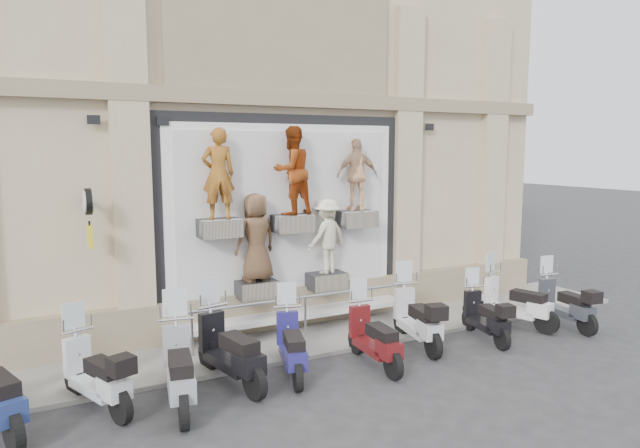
{
  "coord_description": "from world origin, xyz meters",
  "views": [
    {
      "loc": [
        -4.89,
        -7.96,
        3.85
      ],
      "look_at": [
        0.28,
        1.9,
        2.37
      ],
      "focal_mm": 32.0,
      "sensor_mm": 36.0,
      "label": 1
    }
  ],
  "objects_px": {
    "scooter_b": "(95,360)",
    "scooter_h": "(486,307)",
    "clock_sign_bracket": "(88,210)",
    "scooter_c": "(179,354)",
    "scooter_j": "(565,294)",
    "scooter_g": "(417,307)",
    "scooter_f": "(374,326)",
    "guard_rail": "(305,318)",
    "scooter_e": "(292,333)",
    "scooter_d": "(230,335)",
    "scooter_i": "(516,292)"
  },
  "relations": [
    {
      "from": "scooter_b",
      "to": "scooter_h",
      "type": "height_order",
      "value": "scooter_b"
    },
    {
      "from": "clock_sign_bracket",
      "to": "scooter_c",
      "type": "distance_m",
      "value": 3.14
    },
    {
      "from": "scooter_h",
      "to": "scooter_j",
      "type": "relative_size",
      "value": 0.94
    },
    {
      "from": "scooter_c",
      "to": "clock_sign_bracket",
      "type": "bearing_deg",
      "value": 122.65
    },
    {
      "from": "scooter_c",
      "to": "scooter_g",
      "type": "relative_size",
      "value": 1.05
    },
    {
      "from": "clock_sign_bracket",
      "to": "scooter_j",
      "type": "distance_m",
      "value": 9.77
    },
    {
      "from": "scooter_g",
      "to": "scooter_f",
      "type": "bearing_deg",
      "value": -148.83
    },
    {
      "from": "clock_sign_bracket",
      "to": "scooter_b",
      "type": "distance_m",
      "value": 2.71
    },
    {
      "from": "scooter_h",
      "to": "scooter_j",
      "type": "xyz_separation_m",
      "value": [
        2.13,
        -0.16,
        0.04
      ]
    },
    {
      "from": "scooter_h",
      "to": "scooter_j",
      "type": "distance_m",
      "value": 2.14
    },
    {
      "from": "guard_rail",
      "to": "scooter_e",
      "type": "xyz_separation_m",
      "value": [
        -0.98,
        -1.48,
        0.28
      ]
    },
    {
      "from": "guard_rail",
      "to": "scooter_h",
      "type": "distance_m",
      "value": 3.64
    },
    {
      "from": "scooter_c",
      "to": "scooter_e",
      "type": "distance_m",
      "value": 2.01
    },
    {
      "from": "scooter_g",
      "to": "scooter_b",
      "type": "bearing_deg",
      "value": -168.62
    },
    {
      "from": "clock_sign_bracket",
      "to": "scooter_j",
      "type": "xyz_separation_m",
      "value": [
        9.28,
        -2.26,
        -2.07
      ]
    },
    {
      "from": "scooter_j",
      "to": "clock_sign_bracket",
      "type": "bearing_deg",
      "value": 173.92
    },
    {
      "from": "guard_rail",
      "to": "scooter_d",
      "type": "bearing_deg",
      "value": -146.32
    },
    {
      "from": "guard_rail",
      "to": "scooter_e",
      "type": "distance_m",
      "value": 1.79
    },
    {
      "from": "scooter_b",
      "to": "scooter_e",
      "type": "relative_size",
      "value": 1.03
    },
    {
      "from": "scooter_b",
      "to": "scooter_h",
      "type": "bearing_deg",
      "value": -23.42
    },
    {
      "from": "scooter_f",
      "to": "scooter_b",
      "type": "bearing_deg",
      "value": 177.95
    },
    {
      "from": "scooter_g",
      "to": "scooter_i",
      "type": "relative_size",
      "value": 1.02
    },
    {
      "from": "guard_rail",
      "to": "scooter_d",
      "type": "relative_size",
      "value": 2.47
    },
    {
      "from": "clock_sign_bracket",
      "to": "scooter_i",
      "type": "bearing_deg",
      "value": -12.05
    },
    {
      "from": "scooter_c",
      "to": "scooter_b",
      "type": "bearing_deg",
      "value": 166.98
    },
    {
      "from": "clock_sign_bracket",
      "to": "scooter_f",
      "type": "distance_m",
      "value": 5.34
    },
    {
      "from": "scooter_f",
      "to": "scooter_h",
      "type": "relative_size",
      "value": 1.07
    },
    {
      "from": "scooter_g",
      "to": "scooter_i",
      "type": "height_order",
      "value": "scooter_g"
    },
    {
      "from": "scooter_d",
      "to": "scooter_c",
      "type": "bearing_deg",
      "value": -166.46
    },
    {
      "from": "clock_sign_bracket",
      "to": "scooter_b",
      "type": "xyz_separation_m",
      "value": [
        -0.19,
        -1.77,
        -2.04
      ]
    },
    {
      "from": "guard_rail",
      "to": "scooter_j",
      "type": "distance_m",
      "value": 5.68
    },
    {
      "from": "scooter_e",
      "to": "scooter_j",
      "type": "distance_m",
      "value": 6.37
    },
    {
      "from": "scooter_c",
      "to": "scooter_i",
      "type": "xyz_separation_m",
      "value": [
        7.4,
        0.47,
        -0.05
      ]
    },
    {
      "from": "scooter_c",
      "to": "scooter_j",
      "type": "relative_size",
      "value": 1.13
    },
    {
      "from": "scooter_c",
      "to": "scooter_h",
      "type": "height_order",
      "value": "scooter_c"
    },
    {
      "from": "scooter_i",
      "to": "scooter_j",
      "type": "relative_size",
      "value": 1.06
    },
    {
      "from": "scooter_b",
      "to": "scooter_f",
      "type": "bearing_deg",
      "value": -26.65
    },
    {
      "from": "clock_sign_bracket",
      "to": "scooter_h",
      "type": "xyz_separation_m",
      "value": [
        7.15,
        -2.1,
        -2.11
      ]
    },
    {
      "from": "guard_rail",
      "to": "clock_sign_bracket",
      "type": "bearing_deg",
      "value": 173.16
    },
    {
      "from": "scooter_e",
      "to": "scooter_h",
      "type": "relative_size",
      "value": 1.08
    },
    {
      "from": "scooter_e",
      "to": "scooter_h",
      "type": "xyz_separation_m",
      "value": [
        4.23,
        -0.16,
        -0.05
      ]
    },
    {
      "from": "scooter_d",
      "to": "scooter_h",
      "type": "height_order",
      "value": "scooter_d"
    },
    {
      "from": "scooter_e",
      "to": "scooter_j",
      "type": "relative_size",
      "value": 1.01
    },
    {
      "from": "guard_rail",
      "to": "scooter_c",
      "type": "height_order",
      "value": "scooter_c"
    },
    {
      "from": "clock_sign_bracket",
      "to": "scooter_d",
      "type": "bearing_deg",
      "value": -44.53
    },
    {
      "from": "scooter_d",
      "to": "scooter_i",
      "type": "bearing_deg",
      "value": -10.49
    },
    {
      "from": "scooter_e",
      "to": "scooter_i",
      "type": "bearing_deg",
      "value": 18.4
    },
    {
      "from": "scooter_b",
      "to": "scooter_g",
      "type": "height_order",
      "value": "scooter_g"
    },
    {
      "from": "scooter_c",
      "to": "scooter_j",
      "type": "distance_m",
      "value": 8.35
    },
    {
      "from": "scooter_b",
      "to": "scooter_d",
      "type": "xyz_separation_m",
      "value": [
        2.05,
        -0.06,
        0.07
      ]
    }
  ]
}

